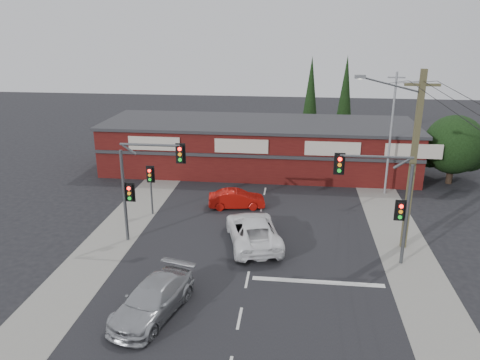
# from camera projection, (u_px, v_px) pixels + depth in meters

# --- Properties ---
(ground) EXTENTS (120.00, 120.00, 0.00)m
(ground) POSITION_uv_depth(u_px,v_px,m) (251.00, 263.00, 24.99)
(ground) COLOR black
(ground) RESTS_ON ground
(road_strip) EXTENTS (14.00, 70.00, 0.01)m
(road_strip) POSITION_uv_depth(u_px,v_px,m) (258.00, 225.00, 29.69)
(road_strip) COLOR black
(road_strip) RESTS_ON ground
(verge_left) EXTENTS (3.00, 70.00, 0.02)m
(verge_left) POSITION_uv_depth(u_px,v_px,m) (129.00, 219.00, 30.64)
(verge_left) COLOR gray
(verge_left) RESTS_ON ground
(verge_right) EXTENTS (3.00, 70.00, 0.02)m
(verge_right) POSITION_uv_depth(u_px,v_px,m) (396.00, 232.00, 28.74)
(verge_right) COLOR gray
(verge_right) RESTS_ON ground
(stop_line) EXTENTS (6.50, 0.35, 0.01)m
(stop_line) POSITION_uv_depth(u_px,v_px,m) (318.00, 282.00, 23.18)
(stop_line) COLOR silver
(stop_line) RESTS_ON ground
(white_suv) EXTENTS (4.06, 6.31, 1.62)m
(white_suv) POSITION_uv_depth(u_px,v_px,m) (253.00, 231.00, 27.03)
(white_suv) COLOR white
(white_suv) RESTS_ON ground
(silver_suv) EXTENTS (3.28, 5.43, 1.47)m
(silver_suv) POSITION_uv_depth(u_px,v_px,m) (153.00, 299.00, 20.42)
(silver_suv) COLOR #AAACAF
(silver_suv) RESTS_ON ground
(red_sedan) EXTENTS (4.03, 1.94, 1.27)m
(red_sedan) POSITION_uv_depth(u_px,v_px,m) (237.00, 199.00, 32.35)
(red_sedan) COLOR #AF110A
(red_sedan) RESTS_ON ground
(lane_dashes) EXTENTS (0.12, 30.97, 0.01)m
(lane_dashes) POSITION_uv_depth(u_px,v_px,m) (244.00, 297.00, 21.86)
(lane_dashes) COLOR silver
(lane_dashes) RESTS_ON ground
(shop_building) EXTENTS (27.30, 8.40, 4.22)m
(shop_building) POSITION_uv_depth(u_px,v_px,m) (258.00, 146.00, 40.40)
(shop_building) COLOR #430E0D
(shop_building) RESTS_ON ground
(tree_cluster) EXTENTS (5.90, 5.10, 5.50)m
(tree_cluster) POSITION_uv_depth(u_px,v_px,m) (454.00, 147.00, 36.95)
(tree_cluster) COLOR #2D2116
(tree_cluster) RESTS_ON ground
(conifer_near) EXTENTS (1.80, 1.80, 9.25)m
(conifer_near) POSITION_uv_depth(u_px,v_px,m) (311.00, 96.00, 45.44)
(conifer_near) COLOR #2D2116
(conifer_near) RESTS_ON ground
(conifer_far) EXTENTS (1.80, 1.80, 9.25)m
(conifer_far) POSITION_uv_depth(u_px,v_px,m) (345.00, 93.00, 46.93)
(conifer_far) COLOR #2D2116
(conifer_far) RESTS_ON ground
(traffic_mast_left) EXTENTS (3.77, 0.27, 5.97)m
(traffic_mast_left) POSITION_uv_depth(u_px,v_px,m) (141.00, 178.00, 26.34)
(traffic_mast_left) COLOR #47494C
(traffic_mast_left) RESTS_ON ground
(traffic_mast_right) EXTENTS (3.96, 0.27, 5.97)m
(traffic_mast_right) POSITION_uv_depth(u_px,v_px,m) (386.00, 193.00, 23.91)
(traffic_mast_right) COLOR #47494C
(traffic_mast_right) RESTS_ON ground
(pedestal_signal) EXTENTS (0.55, 0.27, 3.38)m
(pedestal_signal) POSITION_uv_depth(u_px,v_px,m) (151.00, 180.00, 30.68)
(pedestal_signal) COLOR #47494C
(pedestal_signal) RESTS_ON ground
(utility_pole) EXTENTS (4.38, 0.59, 10.00)m
(utility_pole) POSITION_uv_depth(u_px,v_px,m) (411.00, 156.00, 25.14)
(utility_pole) COLOR brown
(utility_pole) RESTS_ON ground
(steel_pole) EXTENTS (1.20, 0.16, 9.00)m
(steel_pole) POSITION_uv_depth(u_px,v_px,m) (391.00, 132.00, 33.78)
(steel_pole) COLOR gray
(steel_pole) RESTS_ON ground
(power_lines) EXTENTS (2.01, 29.00, 1.22)m
(power_lines) POSITION_uv_depth(u_px,v_px,m) (455.00, 106.00, 18.83)
(power_lines) COLOR black
(power_lines) RESTS_ON ground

